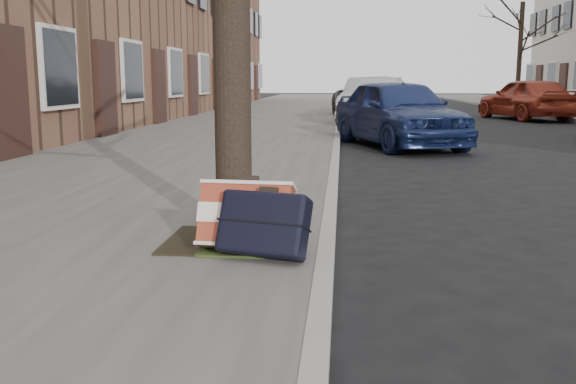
# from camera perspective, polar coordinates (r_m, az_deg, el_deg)

# --- Properties ---
(ground) EXTENTS (120.00, 120.00, 0.00)m
(ground) POSITION_cam_1_polar(r_m,az_deg,el_deg) (3.76, 22.71, -11.04)
(ground) COLOR black
(ground) RESTS_ON ground
(near_sidewalk) EXTENTS (5.00, 70.00, 0.12)m
(near_sidewalk) POSITION_cam_1_polar(r_m,az_deg,el_deg) (18.56, -3.09, 6.13)
(near_sidewalk) COLOR slate
(near_sidewalk) RESTS_ON ground
(house_near) EXTENTS (6.80, 40.00, 7.00)m
(house_near) POSITION_cam_1_polar(r_m,az_deg,el_deg) (21.22, -19.38, 15.38)
(house_near) COLOR brown
(house_near) RESTS_ON ground
(dirt_patch) EXTENTS (0.85, 0.85, 0.02)m
(dirt_patch) POSITION_cam_1_polar(r_m,az_deg,el_deg) (4.76, -5.63, -4.31)
(dirt_patch) COLOR black
(dirt_patch) RESTS_ON near_sidewalk
(suitcase_red) EXTENTS (0.66, 0.40, 0.49)m
(suitcase_red) POSITION_cam_1_polar(r_m,az_deg,el_deg) (4.44, -3.73, -2.19)
(suitcase_red) COLOR maroon
(suitcase_red) RESTS_ON near_sidewalk
(suitcase_navy) EXTENTS (0.67, 0.50, 0.47)m
(suitcase_navy) POSITION_cam_1_polar(r_m,az_deg,el_deg) (4.26, -2.16, -2.84)
(suitcase_navy) COLOR black
(suitcase_navy) RESTS_ON near_sidewalk
(car_near_front) EXTENTS (2.76, 4.24, 1.34)m
(car_near_front) POSITION_cam_1_polar(r_m,az_deg,el_deg) (12.77, 9.79, 7.01)
(car_near_front) COLOR navy
(car_near_front) RESTS_ON ground
(car_near_mid) EXTENTS (2.15, 4.33, 1.36)m
(car_near_mid) POSITION_cam_1_polar(r_m,az_deg,el_deg) (18.61, 7.57, 7.99)
(car_near_mid) COLOR #B0B3B9
(car_near_mid) RESTS_ON ground
(car_near_back) EXTENTS (3.65, 5.51, 1.41)m
(car_near_back) POSITION_cam_1_polar(r_m,az_deg,el_deg) (23.70, 7.94, 8.44)
(car_near_back) COLOR #323237
(car_near_back) RESTS_ON ground
(car_far_back) EXTENTS (2.66, 4.32, 1.37)m
(car_far_back) POSITION_cam_1_polar(r_m,az_deg,el_deg) (22.46, 20.40, 7.79)
(car_far_back) COLOR maroon
(car_far_back) RESTS_ON ground
(tree_far_c) EXTENTS (0.22, 0.22, 4.77)m
(tree_far_c) POSITION_cam_1_polar(r_m,az_deg,el_deg) (33.02, 19.90, 11.48)
(tree_far_c) COLOR black
(tree_far_c) RESTS_ON far_sidewalk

